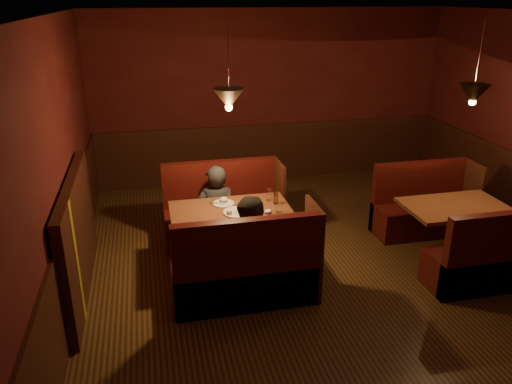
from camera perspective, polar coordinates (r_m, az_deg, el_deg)
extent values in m
cube|color=#3E2617|center=(6.01, 9.88, -9.67)|extent=(6.00, 7.00, 0.01)
cube|color=#32241A|center=(5.16, 12.04, 19.18)|extent=(6.00, 7.00, 0.01)
cube|color=#4A0E11|center=(8.64, 1.70, 10.69)|extent=(6.00, 0.01, 2.90)
cube|color=#4A0E11|center=(5.07, -22.21, 1.14)|extent=(0.01, 7.00, 2.90)
cube|color=#411910|center=(8.84, 1.67, 4.61)|extent=(6.00, 0.04, 1.00)
cube|color=#411910|center=(5.45, -20.54, -8.23)|extent=(0.04, 7.00, 1.00)
cube|color=#411910|center=(5.72, -19.68, -4.93)|extent=(0.10, 2.20, 1.30)
cube|color=gold|center=(5.23, -19.73, -7.53)|extent=(0.01, 0.12, 1.30)
cylinder|color=#333333|center=(5.37, -3.23, 14.79)|extent=(0.01, 0.01, 0.80)
cone|color=black|center=(5.43, -3.14, 10.60)|extent=(0.34, 0.34, 0.22)
sphere|color=#FFBF72|center=(5.45, -3.12, 9.67)|extent=(0.08, 0.08, 0.08)
cylinder|color=#333333|center=(6.13, 24.17, 13.86)|extent=(0.01, 0.01, 0.80)
cone|color=black|center=(6.18, 23.61, 10.21)|extent=(0.34, 0.34, 0.22)
sphere|color=#FFBF72|center=(6.20, 23.48, 9.40)|extent=(0.08, 0.08, 0.08)
cube|color=#542E1B|center=(5.83, -2.88, -2.27)|extent=(1.40, 0.85, 0.05)
cylinder|color=#411910|center=(5.99, -2.81, -5.56)|extent=(0.14, 0.14, 0.70)
cylinder|color=#411910|center=(6.15, -2.76, -8.31)|extent=(0.56, 0.56, 0.04)
cylinder|color=silver|center=(5.72, -2.36, -2.35)|extent=(0.28, 0.28, 0.02)
cube|color=black|center=(5.73, -1.73, -2.02)|extent=(0.09, 0.08, 0.04)
ellipsoid|color=silver|center=(5.66, -3.07, -2.26)|extent=(0.07, 0.07, 0.06)
cube|color=tan|center=(5.63, -1.14, -2.48)|extent=(0.08, 0.05, 0.03)
cylinder|color=silver|center=(5.65, -2.20, -2.53)|extent=(0.06, 0.12, 0.01)
cylinder|color=silver|center=(5.98, -3.74, -1.32)|extent=(0.26, 0.26, 0.02)
ellipsoid|color=beige|center=(6.01, -3.70, -0.85)|extent=(0.10, 0.10, 0.05)
cube|color=silver|center=(5.96, -4.42, -1.33)|extent=(0.19, 0.08, 0.00)
cylinder|color=white|center=(5.85, 0.25, -1.42)|extent=(0.05, 0.05, 0.08)
cylinder|color=white|center=(6.06, 1.52, -0.28)|extent=(0.08, 0.08, 0.15)
cylinder|color=white|center=(5.73, 2.62, -1.62)|extent=(0.08, 0.08, 0.15)
cylinder|color=#47230F|center=(5.95, 2.28, -0.64)|extent=(0.06, 0.06, 0.16)
cylinder|color=#47230F|center=(5.91, 2.29, 0.40)|extent=(0.03, 0.03, 0.07)
ellipsoid|color=white|center=(5.72, 1.39, -2.22)|extent=(0.12, 0.11, 0.04)
cube|color=#370B0C|center=(6.69, -3.88, -3.74)|extent=(1.50, 0.55, 0.45)
cube|color=#370B0C|center=(6.77, -4.23, -0.67)|extent=(1.50, 0.12, 1.05)
cube|color=#411910|center=(6.71, 2.58, -0.80)|extent=(0.04, 0.55, 1.05)
cube|color=#370B0C|center=(5.43, -1.44, -10.17)|extent=(1.50, 0.55, 0.45)
cube|color=#370B0C|center=(5.09, -0.99, -8.55)|extent=(1.50, 0.12, 1.05)
cube|color=#411910|center=(5.46, 6.56, -6.49)|extent=(0.04, 0.55, 1.05)
cube|color=#542E1B|center=(6.56, 21.83, -1.59)|extent=(1.24, 0.79, 0.05)
cylinder|color=#411910|center=(6.69, 21.42, -4.34)|extent=(0.13, 0.13, 0.65)
cylinder|color=#411910|center=(6.83, 21.07, -6.66)|extent=(0.52, 0.52, 0.04)
cube|color=#370B0C|center=(7.25, 18.44, -2.94)|extent=(1.33, 0.51, 0.42)
cube|color=#370B0C|center=(7.30, 17.92, -0.31)|extent=(1.33, 0.11, 0.98)
cube|color=#411910|center=(7.51, 23.19, -0.43)|extent=(0.04, 0.51, 0.98)
cube|color=#370B0C|center=(6.27, 24.61, -7.86)|extent=(1.33, 0.51, 0.42)
cube|color=#370B0C|center=(6.01, 26.13, -6.40)|extent=(1.33, 0.11, 0.98)
imported|color=#2B2A2F|center=(6.40, -4.61, -0.12)|extent=(0.55, 0.39, 1.45)
imported|color=black|center=(5.32, -0.23, -4.58)|extent=(0.85, 0.75, 1.47)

